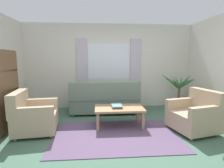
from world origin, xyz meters
TOP-DOWN VIEW (x-y plane):
  - ground_plane at (0.00, 0.00)m, footprint 6.24×6.24m
  - wall_back at (0.00, 2.26)m, footprint 5.32×0.12m
  - window_with_curtains at (0.00, 2.18)m, footprint 1.98×0.07m
  - area_rug at (0.00, 0.00)m, footprint 2.47×1.65m
  - couch at (-0.16, 1.54)m, footprint 1.90×0.82m
  - armchair_left at (-1.70, 0.29)m, footprint 0.91×0.93m
  - armchair_right at (1.70, 0.10)m, footprint 0.99×1.01m
  - coffee_table at (0.13, 0.51)m, footprint 1.10×0.64m
  - book_stack_on_table at (0.07, 0.54)m, footprint 0.24×0.34m
  - potted_plant at (2.09, 1.72)m, footprint 1.01×1.11m
  - bookshelf at (-2.34, 0.50)m, footprint 0.30×0.94m

SIDE VIEW (x-z plane):
  - ground_plane at x=0.00m, z-range 0.00..0.00m
  - area_rug at x=0.00m, z-range 0.00..0.01m
  - armchair_left at x=-1.70m, z-range -0.09..0.79m
  - armchair_right at x=1.70m, z-range -0.09..0.79m
  - couch at x=-0.16m, z-range -0.09..0.83m
  - coffee_table at x=0.13m, z-range 0.16..0.60m
  - book_stack_on_table at x=0.07m, z-range 0.44..0.49m
  - potted_plant at x=2.09m, z-range -0.09..1.06m
  - bookshelf at x=-2.34m, z-range 0.02..1.74m
  - wall_back at x=0.00m, z-range 0.00..2.60m
  - window_with_curtains at x=0.00m, z-range 0.75..2.15m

